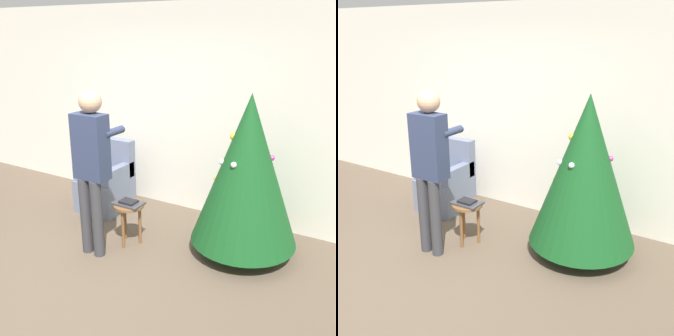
# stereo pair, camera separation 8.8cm
# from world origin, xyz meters

# --- Properties ---
(ground_plane) EXTENTS (14.00, 14.00, 0.00)m
(ground_plane) POSITION_xyz_m (0.00, 0.00, 0.00)
(ground_plane) COLOR brown
(wall_back) EXTENTS (8.00, 0.06, 2.70)m
(wall_back) POSITION_xyz_m (0.00, 2.23, 1.35)
(wall_back) COLOR silver
(wall_back) RESTS_ON ground_plane
(christmas_tree) EXTENTS (1.15, 1.15, 1.78)m
(christmas_tree) POSITION_xyz_m (1.29, 1.48, 0.96)
(christmas_tree) COLOR brown
(christmas_tree) RESTS_ON ground_plane
(armchair) EXTENTS (0.60, 0.63, 0.95)m
(armchair) POSITION_xyz_m (-0.75, 1.65, 0.35)
(armchair) COLOR slate
(armchair) RESTS_ON ground_plane
(person_standing) EXTENTS (0.39, 0.57, 1.80)m
(person_standing) POSITION_xyz_m (-0.12, 0.67, 1.08)
(person_standing) COLOR #38383D
(person_standing) RESTS_ON ground_plane
(side_stool) EXTENTS (0.35, 0.35, 0.50)m
(side_stool) POSITION_xyz_m (0.10, 0.99, 0.40)
(side_stool) COLOR brown
(side_stool) RESTS_ON ground_plane
(laptop) EXTENTS (0.33, 0.23, 0.02)m
(laptop) POSITION_xyz_m (0.10, 0.99, 0.51)
(laptop) COLOR #38383D
(laptop) RESTS_ON side_stool
(book) EXTENTS (0.18, 0.14, 0.02)m
(book) POSITION_xyz_m (0.10, 0.99, 0.53)
(book) COLOR black
(book) RESTS_ON laptop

